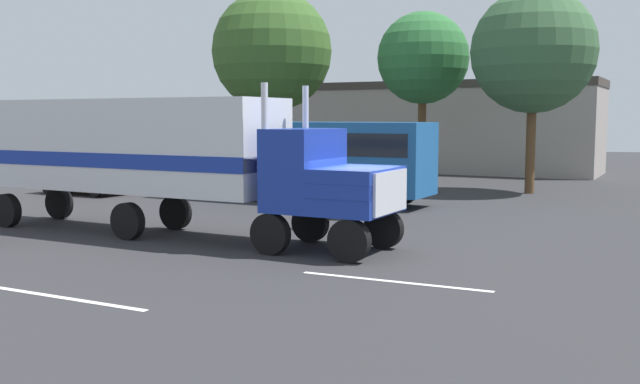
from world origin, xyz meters
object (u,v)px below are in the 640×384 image
Objects in this scene: tree_right at (423,59)px; person_bystander at (311,202)px; parked_bus at (304,153)px; tree_left at (533,51)px; semi_truck at (154,153)px; tree_center at (272,51)px; parked_car at (85,177)px.

person_bystander is at bearing -97.06° from tree_right.
parked_bus is 11.18m from tree_right.
tree_right is (-5.43, 3.60, 0.04)m from tree_left.
tree_right reaches higher than semi_truck.
semi_truck is 20.15m from tree_right.
tree_center reaches higher than parked_bus.
tree_left is 6.52m from tree_right.
tree_left is at bearing -18.95° from tree_center.
tree_left reaches higher than parked_bus.
semi_truck is at bearing -83.41° from tree_center.
tree_left is (11.90, 15.02, 4.12)m from semi_truck.
person_bystander reaches higher than parked_car.
tree_right is at bearing 146.45° from tree_left.
parked_car is 0.43× the size of tree_center.
tree_center is at bearing 96.59° from semi_truck.
tree_right reaches higher than person_bystander.
person_bystander is at bearing 25.32° from semi_truck.
tree_center is at bearing 171.73° from tree_right.
tree_left is at bearing 30.87° from parked_bus.
parked_car is 0.51× the size of tree_right.
parked_car is 21.76m from tree_left.
parked_car is at bearing -149.45° from tree_right.
tree_center is at bearing 113.72° from parked_bus.
tree_left reaches higher than person_bystander.
person_bystander is 0.14× the size of parked_bus.
parked_bus is 12.03m from tree_left.
parked_bus is at bearing -66.28° from tree_center.
parked_bus is 1.04× the size of tree_center.
parked_car is (-8.41, 9.84, -1.72)m from semi_truck.
semi_truck reaches higher than parked_car.
person_bystander is at bearing -69.32° from tree_center.
person_bystander is 17.64m from tree_right.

